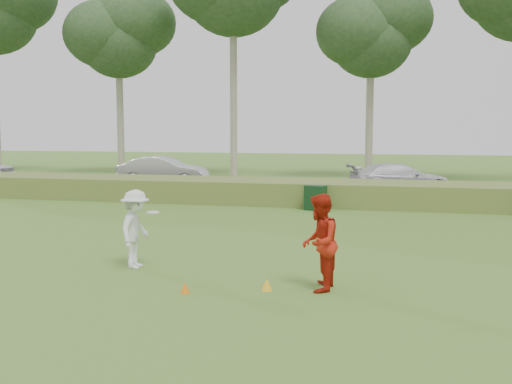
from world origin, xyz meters
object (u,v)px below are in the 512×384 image
(player_white, at_px, (136,229))
(car_mid, at_px, (163,171))
(cone_orange, at_px, (185,288))
(car_right, at_px, (400,178))
(player_red, at_px, (319,242))
(utility_cabinet, at_px, (315,198))
(cone_yellow, at_px, (267,285))

(player_white, bearing_deg, car_mid, 17.59)
(cone_orange, xyz_separation_m, car_right, (3.86, 17.21, 0.64))
(player_red, relative_size, car_right, 0.38)
(car_mid, xyz_separation_m, car_right, (11.73, -0.53, -0.08))
(utility_cabinet, distance_m, car_mid, 10.94)
(player_white, distance_m, player_red, 4.09)
(player_red, height_order, car_right, player_red)
(player_red, bearing_deg, player_white, -99.39)
(player_white, height_order, cone_orange, player_white)
(cone_yellow, xyz_separation_m, car_mid, (-9.26, 17.23, 0.70))
(utility_cabinet, relative_size, car_right, 0.20)
(player_white, xyz_separation_m, cone_orange, (1.69, -1.57, -0.74))
(player_red, distance_m, cone_yellow, 1.23)
(player_white, bearing_deg, cone_orange, -136.12)
(cone_orange, relative_size, utility_cabinet, 0.21)
(player_red, xyz_separation_m, car_right, (1.55, 16.46, -0.16))
(player_white, height_order, cone_yellow, player_white)
(cone_yellow, distance_m, car_right, 16.88)
(car_right, bearing_deg, utility_cabinet, 134.70)
(player_white, bearing_deg, car_right, -22.84)
(cone_orange, height_order, cone_yellow, cone_yellow)
(player_white, distance_m, utility_cabinet, 9.92)
(player_white, distance_m, car_right, 16.60)
(player_white, relative_size, player_red, 0.94)
(cone_orange, xyz_separation_m, car_mid, (-7.87, 17.75, 0.72))
(cone_orange, bearing_deg, utility_cabinet, 85.68)
(player_red, relative_size, cone_yellow, 8.18)
(cone_orange, bearing_deg, player_red, 18.07)
(utility_cabinet, bearing_deg, cone_yellow, -67.94)
(player_red, height_order, utility_cabinet, player_red)
(utility_cabinet, height_order, car_right, car_right)
(cone_orange, distance_m, car_mid, 19.43)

